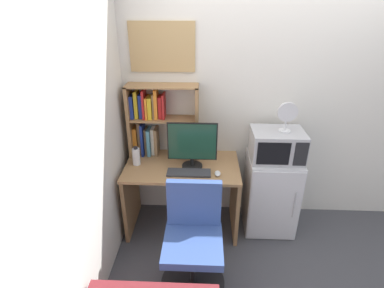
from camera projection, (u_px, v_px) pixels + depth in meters
wall_back at (321, 103)px, 2.98m from camera, size 6.40×0.04×2.60m
wall_left at (46, 191)px, 1.60m from camera, size 0.04×4.40×2.60m
desk at (182, 185)px, 3.05m from camera, size 1.13×0.67×0.75m
hutch_bookshelf at (154, 120)px, 3.01m from camera, size 0.71×0.23×0.75m
monitor at (192, 144)px, 2.82m from camera, size 0.48×0.20×0.46m
keyboard at (189, 173)px, 2.80m from camera, size 0.41×0.14×0.02m
computer_mouse at (218, 173)px, 2.77m from camera, size 0.06×0.09×0.03m
water_bottle at (136, 156)px, 2.93m from camera, size 0.08×0.08×0.19m
mini_fridge at (270, 193)px, 3.10m from camera, size 0.51×0.50×0.83m
microwave at (277, 145)px, 2.86m from camera, size 0.49×0.38×0.29m
desk_fan at (287, 115)px, 2.72m from camera, size 0.18×0.11×0.29m
desk_chair at (193, 245)px, 2.47m from camera, size 0.55×0.55×0.92m
wall_corkboard at (162, 47)px, 2.78m from camera, size 0.62×0.02×0.46m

